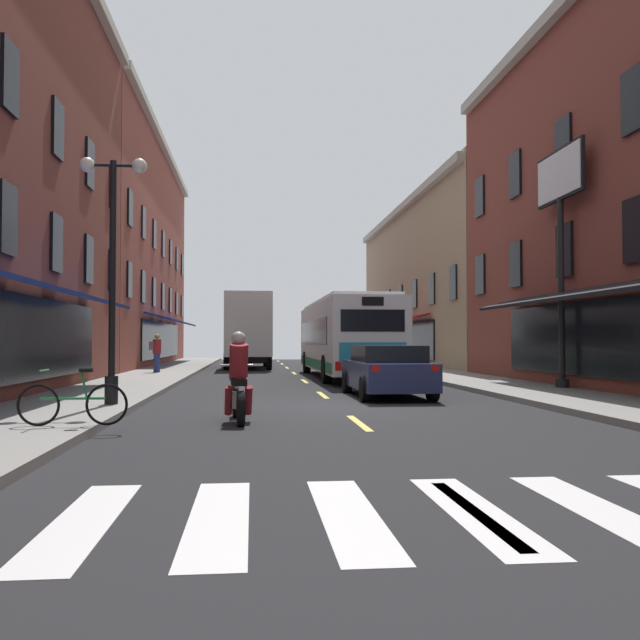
% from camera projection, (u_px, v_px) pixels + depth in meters
% --- Properties ---
extents(ground_plane, '(34.80, 80.00, 0.10)m').
position_uv_depth(ground_plane, '(336.00, 407.00, 15.92)').
color(ground_plane, black).
extents(lane_centre_dashes, '(0.14, 73.90, 0.01)m').
position_uv_depth(lane_centre_dashes, '(337.00, 406.00, 15.67)').
color(lane_centre_dashes, '#DBCC4C').
rests_on(lane_centre_dashes, ground).
extents(crosswalk_near, '(7.10, 2.80, 0.01)m').
position_uv_depth(crosswalk_near, '(474.00, 511.00, 5.97)').
color(crosswalk_near, silver).
rests_on(crosswalk_near, ground).
extents(sidewalk_left, '(3.00, 80.00, 0.14)m').
position_uv_depth(sidewalk_left, '(73.00, 404.00, 15.34)').
color(sidewalk_left, gray).
rests_on(sidewalk_left, ground).
extents(sidewalk_right, '(3.00, 80.00, 0.14)m').
position_uv_depth(sidewalk_right, '(580.00, 400.00, 16.50)').
color(sidewalk_right, gray).
rests_on(sidewalk_right, ground).
extents(billboard_sign, '(0.40, 2.92, 6.97)m').
position_uv_depth(billboard_sign, '(560.00, 205.00, 20.15)').
color(billboard_sign, black).
rests_on(billboard_sign, sidewalk_right).
extents(transit_bus, '(2.73, 12.47, 3.10)m').
position_uv_depth(transit_bus, '(345.00, 337.00, 27.88)').
color(transit_bus, white).
rests_on(transit_bus, ground).
extents(box_truck, '(2.60, 7.64, 3.97)m').
position_uv_depth(box_truck, '(247.00, 331.00, 37.33)').
color(box_truck, '#B21E19').
rests_on(box_truck, ground).
extents(sedan_near, '(1.98, 4.40, 1.43)m').
position_uv_depth(sedan_near, '(251.00, 352.00, 48.20)').
color(sedan_near, '#515154').
rests_on(sedan_near, ground).
extents(sedan_mid, '(1.93, 4.46, 1.36)m').
position_uv_depth(sedan_mid, '(387.00, 370.00, 18.29)').
color(sedan_mid, navy).
rests_on(sedan_mid, ground).
extents(motorcycle_rider, '(0.63, 2.07, 1.66)m').
position_uv_depth(motorcycle_rider, '(238.00, 383.00, 12.65)').
color(motorcycle_rider, black).
rests_on(motorcycle_rider, ground).
extents(bicycle_near, '(1.71, 0.48, 0.91)m').
position_uv_depth(bicycle_near, '(73.00, 403.00, 10.91)').
color(bicycle_near, black).
rests_on(bicycle_near, sidewalk_left).
extents(pedestrian_near, '(0.52, 0.39, 1.66)m').
position_uv_depth(pedestrian_near, '(156.00, 352.00, 29.70)').
color(pedestrian_near, navy).
rests_on(pedestrian_near, sidewalk_left).
extents(street_lamp_twin, '(1.42, 0.32, 5.28)m').
position_uv_depth(street_lamp_twin, '(112.00, 267.00, 14.73)').
color(street_lamp_twin, black).
rests_on(street_lamp_twin, sidewalk_left).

